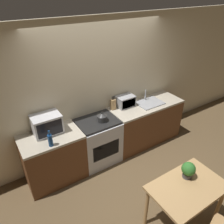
% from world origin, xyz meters
% --- Properties ---
extents(ground_plane, '(16.00, 16.00, 0.00)m').
position_xyz_m(ground_plane, '(0.00, 0.00, 0.00)').
color(ground_plane, brown).
extents(wall_back, '(10.00, 0.06, 2.60)m').
position_xyz_m(wall_back, '(0.00, 1.18, 1.30)').
color(wall_back, beige).
rests_on(wall_back, ground_plane).
extents(counter_left_run, '(0.98, 0.62, 0.90)m').
position_xyz_m(counter_left_run, '(-1.15, 0.84, 0.45)').
color(counter_left_run, brown).
rests_on(counter_left_run, ground_plane).
extents(counter_right_run, '(1.56, 0.62, 0.90)m').
position_xyz_m(counter_right_run, '(0.86, 0.84, 0.45)').
color(counter_right_run, brown).
rests_on(counter_right_run, ground_plane).
extents(stove_range, '(0.74, 0.62, 0.90)m').
position_xyz_m(stove_range, '(-0.29, 0.84, 0.45)').
color(stove_range, silver).
rests_on(stove_range, ground_plane).
extents(kettle, '(0.17, 0.17, 0.18)m').
position_xyz_m(kettle, '(-0.21, 0.78, 0.98)').
color(kettle, '#2D2D2D').
rests_on(kettle, stove_range).
extents(microwave, '(0.46, 0.32, 0.32)m').
position_xyz_m(microwave, '(-1.13, 0.96, 1.06)').
color(microwave, silver).
rests_on(microwave, counter_left_run).
extents(bottle, '(0.07, 0.07, 0.27)m').
position_xyz_m(bottle, '(-1.21, 0.61, 1.01)').
color(bottle, navy).
rests_on(bottle, counter_left_run).
extents(knife_block, '(0.09, 0.07, 0.28)m').
position_xyz_m(knife_block, '(0.18, 1.03, 1.01)').
color(knife_block, tan).
rests_on(knife_block, counter_right_run).
extents(toaster_oven, '(0.35, 0.24, 0.22)m').
position_xyz_m(toaster_oven, '(0.45, 1.00, 1.01)').
color(toaster_oven, '#999BA0').
rests_on(toaster_oven, counter_right_run).
extents(sink_basin, '(0.53, 0.41, 0.24)m').
position_xyz_m(sink_basin, '(0.94, 0.84, 0.91)').
color(sink_basin, '#999BA0').
rests_on(sink_basin, counter_right_run).
extents(dining_table, '(0.99, 0.64, 0.76)m').
position_xyz_m(dining_table, '(0.04, -0.96, 0.65)').
color(dining_table, tan).
rests_on(dining_table, ground_plane).
extents(potted_plant, '(0.18, 0.18, 0.24)m').
position_xyz_m(potted_plant, '(0.15, -0.84, 0.89)').
color(potted_plant, '#424247').
rests_on(potted_plant, dining_table).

